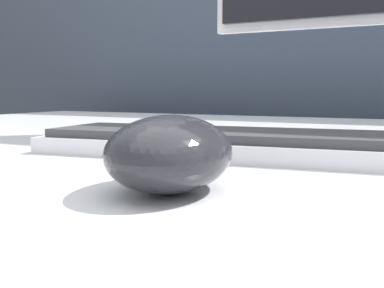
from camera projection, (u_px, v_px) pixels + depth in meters
partition_panel at (333, 147)px, 1.14m from camera, size 5.00×0.03×1.34m
computer_mouse_near at (170, 153)px, 0.27m from camera, size 0.09×0.11×0.05m
keyboard at (250, 144)px, 0.42m from camera, size 0.42×0.15×0.02m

